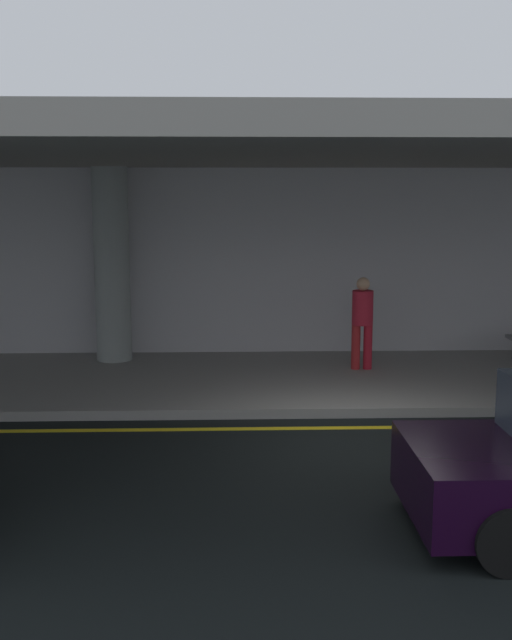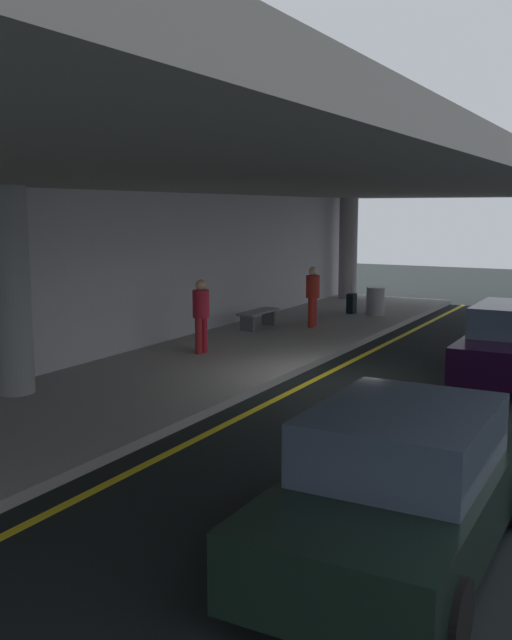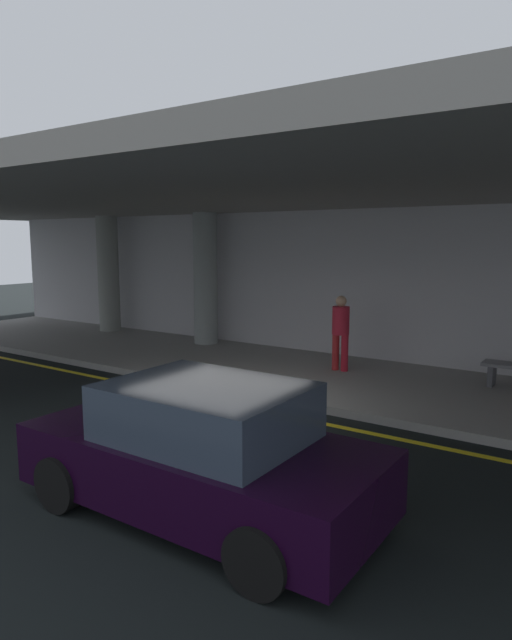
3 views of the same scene
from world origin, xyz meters
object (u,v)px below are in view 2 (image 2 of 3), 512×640
object	(u,v)px
support_column_left_mid	(11,291)
traveler_with_luggage	(201,311)
trash_bin_steel	(376,301)
person_waiting_for_ride	(313,293)
bench_metal	(258,315)
support_column_center	(348,248)
suitcase_upright_primary	(352,303)
car_black	(400,488)

from	to	relation	value
support_column_left_mid	traveler_with_luggage	distance (m)	4.79
traveler_with_luggage	trash_bin_steel	world-z (taller)	traveler_with_luggage
person_waiting_for_ride	trash_bin_steel	size ratio (longest dim) A/B	1.98
person_waiting_for_ride	support_column_left_mid	bearing A→B (deg)	152.53
traveler_with_luggage	person_waiting_for_ride	world-z (taller)	same
support_column_left_mid	bench_metal	xyz separation A→B (m)	(8.32, -0.41, -1.47)
support_column_center	traveler_with_luggage	bearing A→B (deg)	-175.22
suitcase_upright_primary	support_column_left_mid	bearing A→B (deg)	-170.53
support_column_left_mid	person_waiting_for_ride	xyz separation A→B (m)	(9.18, -1.66, -0.86)
bench_metal	support_column_left_mid	bearing A→B (deg)	177.16
support_column_left_mid	car_black	distance (m)	8.26
car_black	person_waiting_for_ride	xyz separation A→B (m)	(11.58, 6.14, 0.40)
traveler_with_luggage	bench_metal	distance (m)	3.80
traveler_with_luggage	bench_metal	size ratio (longest dim) A/B	1.05
person_waiting_for_ride	trash_bin_steel	bearing A→B (deg)	-30.73
bench_metal	trash_bin_steel	distance (m)	4.41
support_column_center	trash_bin_steel	bearing A→B (deg)	-147.27
suitcase_upright_primary	bench_metal	world-z (taller)	suitcase_upright_primary
support_column_center	support_column_left_mid	bearing A→B (deg)	180.00
traveler_with_luggage	trash_bin_steel	bearing A→B (deg)	71.71
support_column_left_mid	car_black	xyz separation A→B (m)	(-2.41, -7.80, -1.26)
support_column_center	bench_metal	world-z (taller)	support_column_center
support_column_left_mid	person_waiting_for_ride	distance (m)	9.36
support_column_center	bench_metal	size ratio (longest dim) A/B	2.28
car_black	person_waiting_for_ride	size ratio (longest dim) A/B	2.44
traveler_with_luggage	bench_metal	bearing A→B (deg)	90.73
support_column_left_mid	person_waiting_for_ride	world-z (taller)	support_column_left_mid
support_column_left_mid	traveler_with_luggage	world-z (taller)	support_column_left_mid
bench_metal	car_black	bearing A→B (deg)	-145.44
person_waiting_for_ride	suitcase_upright_primary	distance (m)	3.13
bench_metal	trash_bin_steel	bearing A→B (deg)	-26.82
suitcase_upright_primary	traveler_with_luggage	bearing A→B (deg)	-168.01
car_black	bench_metal	bearing A→B (deg)	34.96
car_black	suitcase_upright_primary	bearing A→B (deg)	23.28
support_column_left_mid	car_black	size ratio (longest dim) A/B	0.89
support_column_left_mid	trash_bin_steel	xyz separation A→B (m)	(12.26, -2.40, -1.40)
car_black	suitcase_upright_primary	xyz separation A→B (m)	(14.65, 6.18, -0.25)
car_black	trash_bin_steel	bearing A→B (deg)	20.61
support_column_center	trash_bin_steel	size ratio (longest dim) A/B	4.29
traveler_with_luggage	trash_bin_steel	xyz separation A→B (m)	(7.64, -1.45, -0.54)
car_black	support_column_left_mid	bearing A→B (deg)	73.26
bench_metal	support_column_center	bearing A→B (deg)	3.08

